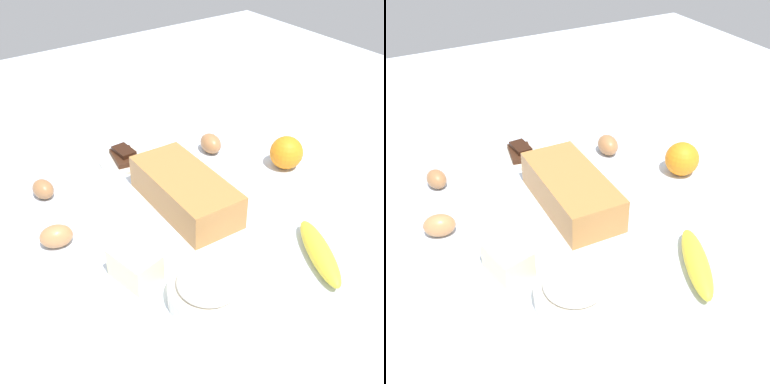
# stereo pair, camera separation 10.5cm
# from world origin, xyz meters

# --- Properties ---
(ground_plane) EXTENTS (2.40, 2.40, 0.02)m
(ground_plane) POSITION_xyz_m (0.00, 0.00, -0.01)
(ground_plane) COLOR silver
(loaf_pan) EXTENTS (0.28, 0.14, 0.08)m
(loaf_pan) POSITION_xyz_m (0.01, 0.01, 0.04)
(loaf_pan) COLOR #B77A3D
(loaf_pan) RESTS_ON ground_plane
(flour_bowl) EXTENTS (0.15, 0.15, 0.07)m
(flour_bowl) POSITION_xyz_m (-0.24, 0.14, 0.03)
(flour_bowl) COLOR silver
(flour_bowl) RESTS_ON ground_plane
(banana) EXTENTS (0.19, 0.13, 0.04)m
(banana) POSITION_xyz_m (-0.29, -0.10, 0.02)
(banana) COLOR yellow
(banana) RESTS_ON ground_plane
(orange_fruit) EXTENTS (0.08, 0.08, 0.08)m
(orange_fruit) POSITION_xyz_m (-0.00, -0.29, 0.04)
(orange_fruit) COLOR orange
(orange_fruit) RESTS_ON ground_plane
(butter_block) EXTENTS (0.10, 0.08, 0.06)m
(butter_block) POSITION_xyz_m (-0.12, 0.21, 0.03)
(butter_block) COLOR #F4EDB2
(butter_block) RESTS_ON ground_plane
(egg_near_butter) EXTENTS (0.06, 0.05, 0.04)m
(egg_near_butter) POSITION_xyz_m (0.23, 0.26, 0.02)
(egg_near_butter) COLOR #A06B41
(egg_near_butter) RESTS_ON ground_plane
(egg_beside_bowl) EXTENTS (0.07, 0.08, 0.05)m
(egg_beside_bowl) POSITION_xyz_m (0.05, 0.30, 0.02)
(egg_beside_bowl) COLOR #BC804D
(egg_beside_bowl) RESTS_ON ground_plane
(egg_loose) EXTENTS (0.08, 0.06, 0.05)m
(egg_loose) POSITION_xyz_m (0.17, -0.18, 0.03)
(egg_loose) COLOR #AA7245
(egg_loose) RESTS_ON ground_plane
(chocolate_plate) EXTENTS (0.13, 0.13, 0.03)m
(chocolate_plate) POSITION_xyz_m (0.26, 0.03, 0.01)
(chocolate_plate) COLOR silver
(chocolate_plate) RESTS_ON ground_plane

